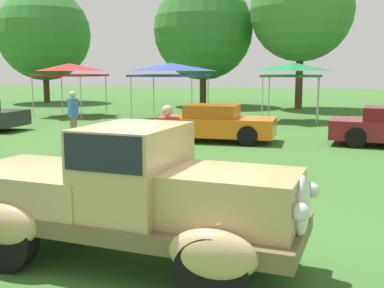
# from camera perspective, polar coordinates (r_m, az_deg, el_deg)

# --- Properties ---
(ground_plane) EXTENTS (120.00, 120.00, 0.00)m
(ground_plane) POSITION_cam_1_polar(r_m,az_deg,el_deg) (5.99, -7.64, -14.11)
(ground_plane) COLOR #386628
(feature_pickup_truck) EXTENTS (4.45, 2.08, 1.70)m
(feature_pickup_truck) POSITION_cam_1_polar(r_m,az_deg,el_deg) (5.73, -7.72, -6.05)
(feature_pickup_truck) COLOR brown
(feature_pickup_truck) RESTS_ON ground_plane
(show_car_orange) EXTENTS (3.88, 1.81, 1.22)m
(show_car_orange) POSITION_cam_1_polar(r_m,az_deg,el_deg) (15.61, 2.88, 2.51)
(show_car_orange) COLOR orange
(show_car_orange) RESTS_ON ground_plane
(spectator_near_truck) EXTENTS (0.43, 0.46, 1.69)m
(spectator_near_truck) POSITION_cam_1_polar(r_m,az_deg,el_deg) (9.06, -2.99, -0.13)
(spectator_near_truck) COLOR #7F7056
(spectator_near_truck) RESTS_ON ground_plane
(spectator_by_row) EXTENTS (0.46, 0.45, 1.69)m
(spectator_by_row) POSITION_cam_1_polar(r_m,az_deg,el_deg) (15.58, -14.25, 3.40)
(spectator_by_row) COLOR #7F7056
(spectator_by_row) RESTS_ON ground_plane
(canopy_tent_left_field) EXTENTS (3.00, 3.00, 2.71)m
(canopy_tent_left_field) POSITION_cam_1_polar(r_m,az_deg,el_deg) (25.25, -14.66, 8.83)
(canopy_tent_left_field) COLOR #B7B7BC
(canopy_tent_left_field) RESTS_ON ground_plane
(canopy_tent_center_field) EXTENTS (3.30, 3.30, 2.71)m
(canopy_tent_center_field) POSITION_cam_1_polar(r_m,az_deg,el_deg) (23.02, -2.56, 9.12)
(canopy_tent_center_field) COLOR #B7B7BC
(canopy_tent_center_field) RESTS_ON ground_plane
(canopy_tent_right_field) EXTENTS (2.64, 2.64, 2.71)m
(canopy_tent_right_field) POSITION_cam_1_polar(r_m,az_deg,el_deg) (22.23, 12.13, 8.94)
(canopy_tent_right_field) COLOR #B7B7BC
(canopy_tent_right_field) RESTS_ON ground_plane
(treeline_far_left) EXTENTS (6.68, 6.68, 8.31)m
(treeline_far_left) POSITION_cam_1_polar(r_m,az_deg,el_deg) (36.57, -17.58, 12.62)
(treeline_far_left) COLOR #47331E
(treeline_far_left) RESTS_ON ground_plane
(treeline_mid_left) EXTENTS (6.52, 6.52, 8.24)m
(treeline_mid_left) POSITION_cam_1_polar(r_m,az_deg,el_deg) (31.65, 1.37, 13.70)
(treeline_mid_left) COLOR #47331E
(treeline_mid_left) RESTS_ON ground_plane
(treeline_center) EXTENTS (6.20, 6.20, 9.07)m
(treeline_center) POSITION_cam_1_polar(r_m,az_deg,el_deg) (29.94, 13.19, 15.63)
(treeline_center) COLOR #47331E
(treeline_center) RESTS_ON ground_plane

